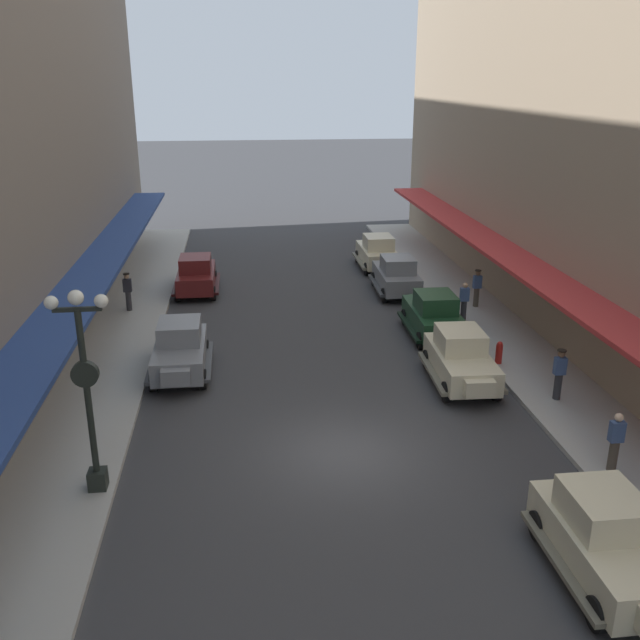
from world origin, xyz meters
The scene contains 17 objects.
ground_plane centered at (0.00, 0.00, 0.00)m, with size 200.00×200.00×0.00m, color #38383A.
sidewalk_left centered at (-7.50, 0.00, 0.07)m, with size 3.00×60.00×0.15m, color #A8A59E.
sidewalk_right centered at (7.50, 0.00, 0.07)m, with size 3.00×60.00×0.15m, color #A8A59E.
parked_car_0 centered at (4.85, 8.65, 0.94)m, with size 2.19×4.28×1.84m.
parked_car_1 centered at (-4.82, 15.72, 0.94)m, with size 2.15×4.26×1.84m.
parked_car_2 centered at (4.55, 4.14, 0.94)m, with size 2.27×4.31×1.84m.
parked_car_3 centered at (4.65, 14.49, 0.94)m, with size 2.22×4.29×1.84m.
parked_car_4 centered at (4.54, -5.59, 0.94)m, with size 2.14×4.26×1.84m.
parked_car_5 centered at (-4.88, 6.06, 0.94)m, with size 2.15×4.27×1.84m.
parked_car_6 centered at (4.63, 19.14, 0.94)m, with size 2.15×4.26×1.84m.
lamp_post_with_clock centered at (-6.40, -1.26, 2.99)m, with size 1.42×0.44×5.16m.
fire_hydrant centered at (6.35, 5.32, 0.56)m, with size 0.24×0.24×0.82m.
pedestrian_0 centered at (7.15, 2.29, 1.01)m, with size 0.36×0.28×1.67m.
pedestrian_1 centered at (7.65, 11.71, 1.01)m, with size 0.36×0.28×1.67m.
pedestrian_2 centered at (6.51, 9.96, 0.99)m, with size 0.36×0.24×1.64m.
pedestrian_3 centered at (-7.61, 12.93, 1.01)m, with size 0.36×0.28×1.67m.
pedestrian_4 centered at (6.72, -1.94, 0.99)m, with size 0.36×0.24×1.64m.
Camera 1 is at (-2.64, -16.79, 9.86)m, focal length 39.09 mm.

